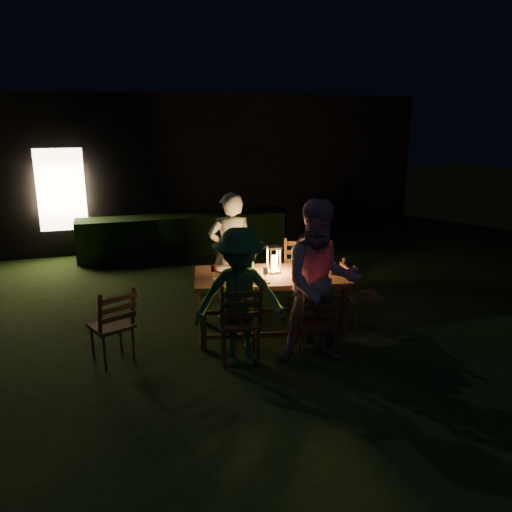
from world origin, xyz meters
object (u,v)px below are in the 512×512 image
object	(u,v)px
chair_spare	(113,338)
bottle_bucket_a	(313,229)
side_table	(314,242)
person_house_side	(231,253)
person_opp_right	(320,283)
person_opp_left	(240,298)
bottle_table	(251,264)
dining_table	(270,280)
chair_far_right	(301,288)
chair_far_left	(232,293)
chair_near_left	(240,336)
ice_bucket	(314,231)
bottle_bucket_b	(316,227)
chair_near_right	(317,335)
lantern	(274,261)
chair_end	(362,307)

from	to	relation	value
chair_spare	bottle_bucket_a	bearing A→B (deg)	9.89
side_table	person_house_side	bearing A→B (deg)	-147.81
person_opp_right	person_opp_left	xyz separation A→B (m)	(-0.88, 0.17, -0.14)
bottle_table	dining_table	bearing A→B (deg)	-11.09
chair_far_right	chair_spare	world-z (taller)	chair_far_right
chair_far_left	side_table	xyz separation A→B (m)	(1.78, 1.17, 0.36)
chair_far_left	bottle_bucket_a	world-z (taller)	bottle_bucket_a
bottle_bucket_a	dining_table	bearing A→B (deg)	-126.17
chair_near_left	chair_spare	world-z (taller)	chair_near_left
chair_far_left	ice_bucket	xyz separation A→B (m)	(1.78, 1.17, 0.56)
chair_far_right	bottle_bucket_b	world-z (taller)	chair_far_right
chair_spare	bottle_bucket_a	xyz separation A→B (m)	(3.41, 2.21, 0.60)
chair_far_left	bottle_table	size ratio (longest dim) A/B	3.27
chair_near_left	ice_bucket	world-z (taller)	chair_near_left
dining_table	chair_spare	size ratio (longest dim) A/B	2.17
chair_near_right	lantern	world-z (taller)	lantern
lantern	ice_bucket	distance (m)	2.43
chair_far_left	bottle_bucket_b	bearing A→B (deg)	-138.23
bottle_bucket_b	chair_end	bearing A→B (deg)	-98.23
chair_far_right	side_table	world-z (taller)	chair_far_right
chair_far_right	chair_end	distance (m)	1.03
dining_table	chair_far_left	xyz separation A→B (m)	(-0.29, 0.84, -0.44)
chair_far_left	person_opp_left	world-z (taller)	person_opp_left
chair_far_left	lantern	size ratio (longest dim) A/B	2.62
chair_far_right	ice_bucket	world-z (taller)	chair_far_right
chair_near_right	dining_table	bearing A→B (deg)	123.47
dining_table	chair_far_left	size ratio (longest dim) A/B	2.25
person_opp_right	chair_near_right	bearing A→B (deg)	91.24
person_opp_left	bottle_bucket_a	xyz separation A→B (m)	(2.04, 2.68, 0.09)
chair_far_right	chair_spare	bearing A→B (deg)	34.64
chair_near_right	chair_end	bearing A→B (deg)	47.73
chair_near_right	ice_bucket	size ratio (longest dim) A/B	3.14
person_house_side	side_table	distance (m)	2.11
person_opp_right	bottle_table	bearing A→B (deg)	130.49
chair_near_left	bottle_bucket_a	size ratio (longest dim) A/B	3.22
bottle_table	chair_near_left	bearing A→B (deg)	-115.59
chair_far_right	person_opp_right	distance (m)	1.71
dining_table	ice_bucket	size ratio (longest dim) A/B	6.86
bottle_table	chair_far_left	bearing A→B (deg)	93.55
person_opp_right	bottle_bucket_a	distance (m)	3.08
person_opp_left	bottle_bucket_a	size ratio (longest dim) A/B	4.95
chair_near_right	bottle_bucket_b	xyz separation A→B (m)	(1.24, 2.89, 0.60)
lantern	person_opp_right	bearing A→B (deg)	-76.39
bottle_bucket_b	chair_near_left	bearing A→B (deg)	-128.06
bottle_bucket_a	chair_far_left	bearing A→B (deg)	-147.00
chair_spare	person_house_side	distance (m)	2.11
chair_far_right	person_opp_right	world-z (taller)	person_opp_right
lantern	bottle_bucket_b	xyz separation A→B (m)	(1.48, 2.01, -0.07)
dining_table	chair_far_left	distance (m)	0.99
bottle_bucket_a	lantern	bearing A→B (deg)	-125.59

